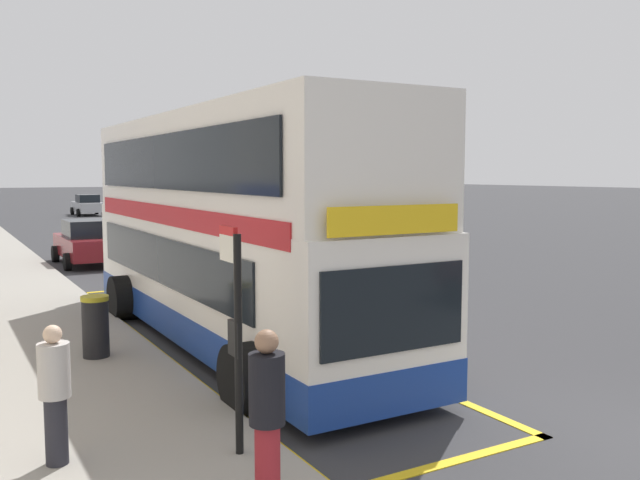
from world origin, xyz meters
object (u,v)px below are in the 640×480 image
(bus_stop_sign, at_px, (235,319))
(parked_car_white_across, at_px, (237,228))
(parked_car_maroon_distant, at_px, (88,242))
(double_decker_bus, at_px, (228,237))
(litter_bin, at_px, (96,326))
(parked_car_silver_kerbside, at_px, (88,205))
(pedestrian_further_back, at_px, (267,413))
(pedestrian_waiting_near_sign, at_px, (55,390))

(bus_stop_sign, relative_size, parked_car_white_across, 0.61)
(parked_car_maroon_distant, bearing_deg, double_decker_bus, -90.93)
(litter_bin, bearing_deg, parked_car_maroon_distant, 79.56)
(parked_car_white_across, bearing_deg, parked_car_silver_kerbside, 93.31)
(parked_car_silver_kerbside, bearing_deg, double_decker_bus, -98.36)
(parked_car_maroon_distant, xyz_separation_m, pedestrian_further_back, (-2.20, -19.71, 0.29))
(parked_car_silver_kerbside, xyz_separation_m, pedestrian_further_back, (-7.90, -49.34, 0.29))
(parked_car_maroon_distant, relative_size, litter_bin, 3.96)
(pedestrian_further_back, bearing_deg, bus_stop_sign, 78.54)
(parked_car_white_across, relative_size, parked_car_maroon_distant, 1.00)
(double_decker_bus, xyz_separation_m, bus_stop_sign, (-2.07, -5.28, -0.40))
(parked_car_maroon_distant, height_order, pedestrian_further_back, pedestrian_further_back)
(double_decker_bus, bearing_deg, pedestrian_further_back, -109.35)
(double_decker_bus, relative_size, pedestrian_further_back, 6.32)
(parked_car_white_across, bearing_deg, double_decker_bus, -113.21)
(pedestrian_waiting_near_sign, height_order, pedestrian_further_back, pedestrian_further_back)
(pedestrian_further_back, bearing_deg, parked_car_maroon_distant, 83.62)
(double_decker_bus, distance_m, parked_car_maroon_distant, 13.06)
(bus_stop_sign, height_order, pedestrian_waiting_near_sign, bus_stop_sign)
(parked_car_maroon_distant, distance_m, litter_bin, 13.63)
(parked_car_silver_kerbside, height_order, pedestrian_waiting_near_sign, pedestrian_waiting_near_sign)
(parked_car_white_across, distance_m, parked_car_silver_kerbside, 26.47)
(parked_car_white_across, xyz_separation_m, parked_car_silver_kerbside, (-1.46, 26.43, 0.00))
(parked_car_maroon_distant, height_order, pedestrian_waiting_near_sign, pedestrian_waiting_near_sign)
(parked_car_maroon_distant, relative_size, pedestrian_waiting_near_sign, 2.73)
(parked_car_maroon_distant, relative_size, pedestrian_further_back, 2.42)
(parked_car_maroon_distant, distance_m, parked_car_silver_kerbside, 30.17)
(double_decker_bus, distance_m, bus_stop_sign, 5.69)
(pedestrian_further_back, distance_m, litter_bin, 6.33)
(bus_stop_sign, xyz_separation_m, parked_car_white_across, (9.07, 21.49, -0.86))
(parked_car_maroon_distant, distance_m, pedestrian_further_back, 19.83)
(parked_car_white_across, height_order, pedestrian_further_back, pedestrian_further_back)
(bus_stop_sign, distance_m, parked_car_silver_kerbside, 48.52)
(litter_bin, bearing_deg, bus_stop_sign, -83.51)
(pedestrian_further_back, xyz_separation_m, litter_bin, (-0.27, 6.31, -0.41))
(double_decker_bus, distance_m, parked_car_silver_kerbside, 43.01)
(pedestrian_waiting_near_sign, bearing_deg, double_decker_bus, 49.91)
(parked_car_white_across, bearing_deg, parked_car_maroon_distant, -155.72)
(parked_car_silver_kerbside, height_order, pedestrian_further_back, pedestrian_further_back)
(pedestrian_waiting_near_sign, distance_m, litter_bin, 4.43)
(pedestrian_waiting_near_sign, xyz_separation_m, pedestrian_further_back, (1.55, -2.07, 0.12))
(bus_stop_sign, bearing_deg, litter_bin, 96.49)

